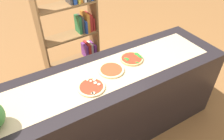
# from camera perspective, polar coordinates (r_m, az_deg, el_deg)

# --- Properties ---
(ground_plane) EXTENTS (12.00, 12.00, 0.00)m
(ground_plane) POSITION_cam_1_polar(r_m,az_deg,el_deg) (2.76, -0.00, -15.17)
(ground_plane) COLOR brown
(counter) EXTENTS (2.47, 0.75, 0.91)m
(counter) POSITION_cam_1_polar(r_m,az_deg,el_deg) (2.40, -0.00, -8.81)
(counter) COLOR black
(counter) RESTS_ON ground_plane
(parchment_paper) EXTENTS (2.15, 0.48, 0.00)m
(parchment_paper) POSITION_cam_1_polar(r_m,az_deg,el_deg) (2.09, -0.00, -0.41)
(parchment_paper) COLOR tan
(parchment_paper) RESTS_ON counter
(pizza_mushroom_0) EXTENTS (0.25, 0.25, 0.02)m
(pizza_mushroom_0) POSITION_cam_1_polar(r_m,az_deg,el_deg) (1.92, -5.49, -4.48)
(pizza_mushroom_0) COLOR #E5C17F
(pizza_mushroom_0) RESTS_ON parchment_paper
(pizza_plain_1) EXTENTS (0.25, 0.25, 0.02)m
(pizza_plain_1) POSITION_cam_1_polar(r_m,az_deg,el_deg) (2.10, -0.22, 0.04)
(pizza_plain_1) COLOR #E5C17F
(pizza_plain_1) RESTS_ON parchment_paper
(pizza_spinach_2) EXTENTS (0.24, 0.24, 0.03)m
(pizza_spinach_2) POSITION_cam_1_polar(r_m,az_deg,el_deg) (2.25, 5.25, 3.01)
(pizza_spinach_2) COLOR #DBB26B
(pizza_spinach_2) RESTS_ON parchment_paper
(bookshelf) EXTENTS (0.76, 0.29, 1.66)m
(bookshelf) POSITION_cam_1_polar(r_m,az_deg,el_deg) (2.90, -9.39, 9.40)
(bookshelf) COLOR brown
(bookshelf) RESTS_ON ground_plane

